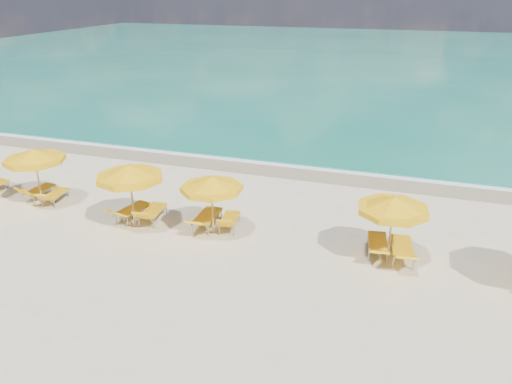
% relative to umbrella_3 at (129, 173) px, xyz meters
% --- Properties ---
extents(ground_plane, '(120.00, 120.00, 0.00)m').
position_rel_umbrella_3_xyz_m(ground_plane, '(4.08, 0.24, -2.07)').
color(ground_plane, beige).
extents(ocean, '(120.00, 80.00, 0.30)m').
position_rel_umbrella_3_xyz_m(ocean, '(4.08, 48.24, -2.07)').
color(ocean, '#137059').
rests_on(ocean, ground).
extents(wet_sand_band, '(120.00, 2.60, 0.01)m').
position_rel_umbrella_3_xyz_m(wet_sand_band, '(4.08, 7.64, -2.07)').
color(wet_sand_band, tan).
rests_on(wet_sand_band, ground).
extents(foam_line, '(120.00, 1.20, 0.03)m').
position_rel_umbrella_3_xyz_m(foam_line, '(4.08, 8.44, -2.07)').
color(foam_line, white).
rests_on(foam_line, ground).
extents(whitecap_near, '(14.00, 0.36, 0.05)m').
position_rel_umbrella_3_xyz_m(whitecap_near, '(-1.92, 17.24, -2.07)').
color(whitecap_near, white).
rests_on(whitecap_near, ground).
extents(whitecap_far, '(18.00, 0.30, 0.05)m').
position_rel_umbrella_3_xyz_m(whitecap_far, '(12.08, 24.24, -2.07)').
color(whitecap_far, white).
rests_on(whitecap_far, ground).
extents(umbrella_2, '(2.39, 2.39, 2.36)m').
position_rel_umbrella_3_xyz_m(umbrella_2, '(-4.60, 0.62, -0.06)').
color(umbrella_2, tan).
rests_on(umbrella_2, ground).
extents(umbrella_3, '(2.67, 2.67, 2.43)m').
position_rel_umbrella_3_xyz_m(umbrella_3, '(0.00, 0.00, 0.00)').
color(umbrella_3, tan).
rests_on(umbrella_3, ground).
extents(umbrella_4, '(2.77, 2.77, 2.20)m').
position_rel_umbrella_3_xyz_m(umbrella_4, '(2.94, 0.37, -0.19)').
color(umbrella_4, tan).
rests_on(umbrella_4, ground).
extents(umbrella_5, '(2.77, 2.77, 2.26)m').
position_rel_umbrella_3_xyz_m(umbrella_5, '(8.94, 0.41, -0.14)').
color(umbrella_5, tan).
rests_on(umbrella_5, ground).
extents(lounger_2_left, '(0.69, 1.71, 0.83)m').
position_rel_umbrella_3_xyz_m(lounger_2_left, '(-5.11, 1.05, -1.85)').
color(lounger_2_left, '#A5A8AD').
rests_on(lounger_2_left, ground).
extents(lounger_2_right, '(0.78, 1.71, 0.76)m').
position_rel_umbrella_3_xyz_m(lounger_2_right, '(-4.19, 0.89, -1.86)').
color(lounger_2_right, '#A5A8AD').
rests_on(lounger_2_right, ground).
extents(lounger_3_left, '(0.96, 1.96, 0.80)m').
position_rel_umbrella_3_xyz_m(lounger_3_left, '(-0.40, 0.51, -1.84)').
color(lounger_3_left, '#A5A8AD').
rests_on(lounger_3_left, ground).
extents(lounger_3_right, '(0.82, 1.92, 0.86)m').
position_rel_umbrella_3_xyz_m(lounger_3_right, '(0.40, 0.60, -1.84)').
color(lounger_3_right, '#A5A8AD').
rests_on(lounger_3_right, ground).
extents(lounger_4_left, '(0.76, 2.09, 0.81)m').
position_rel_umbrella_3_xyz_m(lounger_4_left, '(2.52, 0.76, -1.82)').
color(lounger_4_left, '#A5A8AD').
rests_on(lounger_4_left, ground).
extents(lounger_4_right, '(0.84, 1.74, 0.81)m').
position_rel_umbrella_3_xyz_m(lounger_4_right, '(3.34, 0.92, -1.85)').
color(lounger_4_right, '#A5A8AD').
rests_on(lounger_4_right, ground).
extents(lounger_5_left, '(0.86, 1.99, 0.71)m').
position_rel_umbrella_3_xyz_m(lounger_5_left, '(8.58, 0.76, -1.84)').
color(lounger_5_left, '#A5A8AD').
rests_on(lounger_5_left, ground).
extents(lounger_5_right, '(0.95, 2.14, 0.80)m').
position_rel_umbrella_3_xyz_m(lounger_5_right, '(9.36, 0.62, -1.82)').
color(lounger_5_right, '#A5A8AD').
rests_on(lounger_5_right, ground).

